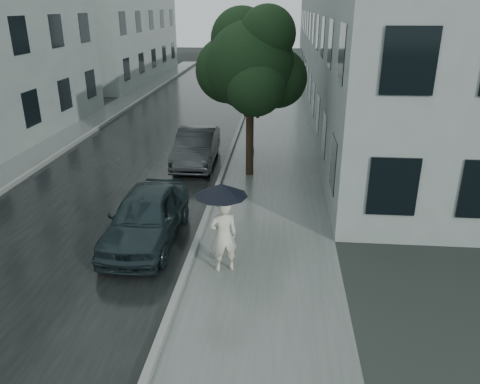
# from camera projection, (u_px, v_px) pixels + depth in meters

# --- Properties ---
(ground) EXTENTS (120.00, 120.00, 0.00)m
(ground) POSITION_uv_depth(u_px,v_px,m) (255.00, 268.00, 11.02)
(ground) COLOR black
(ground) RESTS_ON ground
(sidewalk) EXTENTS (3.50, 60.00, 0.01)m
(sidewalk) POSITION_uv_depth(u_px,v_px,m) (276.00, 136.00, 22.08)
(sidewalk) COLOR slate
(sidewalk) RESTS_ON ground
(kerb_near) EXTENTS (0.15, 60.00, 0.15)m
(kerb_near) POSITION_uv_depth(u_px,v_px,m) (237.00, 133.00, 22.21)
(kerb_near) COLOR slate
(kerb_near) RESTS_ON ground
(asphalt_road) EXTENTS (6.85, 60.00, 0.00)m
(asphalt_road) POSITION_uv_depth(u_px,v_px,m) (165.00, 133.00, 22.53)
(asphalt_road) COLOR black
(asphalt_road) RESTS_ON ground
(kerb_far) EXTENTS (0.15, 60.00, 0.15)m
(kerb_far) POSITION_uv_depth(u_px,v_px,m) (94.00, 130.00, 22.79)
(kerb_far) COLOR slate
(kerb_far) RESTS_ON ground
(sidewalk_far) EXTENTS (1.70, 60.00, 0.01)m
(sidewalk_far) POSITION_uv_depth(u_px,v_px,m) (76.00, 131.00, 22.89)
(sidewalk_far) COLOR #4C5451
(sidewalk_far) RESTS_ON ground
(building_near) EXTENTS (7.02, 36.00, 9.00)m
(building_near) POSITION_uv_depth(u_px,v_px,m) (371.00, 28.00, 26.90)
(building_near) COLOR gray
(building_near) RESTS_ON ground
(building_far_b) EXTENTS (7.02, 18.00, 8.00)m
(building_far_b) POSITION_uv_depth(u_px,v_px,m) (110.00, 28.00, 38.39)
(building_far_b) COLOR gray
(building_far_b) RESTS_ON ground
(pedestrian) EXTENTS (0.75, 0.62, 1.76)m
(pedestrian) POSITION_uv_depth(u_px,v_px,m) (224.00, 236.00, 10.61)
(pedestrian) COLOR beige
(pedestrian) RESTS_ON sidewalk
(umbrella) EXTENTS (1.48, 1.48, 1.27)m
(umbrella) POSITION_uv_depth(u_px,v_px,m) (221.00, 190.00, 10.19)
(umbrella) COLOR black
(umbrella) RESTS_ON ground
(street_tree) EXTENTS (3.88, 3.53, 5.81)m
(street_tree) POSITION_uv_depth(u_px,v_px,m) (251.00, 64.00, 15.76)
(street_tree) COLOR #332619
(street_tree) RESTS_ON ground
(lamp_post) EXTENTS (0.84, 0.38, 5.65)m
(lamp_post) POSITION_uv_depth(u_px,v_px,m) (248.00, 75.00, 18.37)
(lamp_post) COLOR black
(lamp_post) RESTS_ON ground
(car_near) EXTENTS (1.68, 4.11, 1.40)m
(car_near) POSITION_uv_depth(u_px,v_px,m) (147.00, 216.00, 12.04)
(car_near) COLOR black
(car_near) RESTS_ON ground
(car_far) EXTENTS (1.51, 4.08, 1.33)m
(car_far) POSITION_uv_depth(u_px,v_px,m) (196.00, 147.00, 18.02)
(car_far) COLOR #222527
(car_far) RESTS_ON ground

